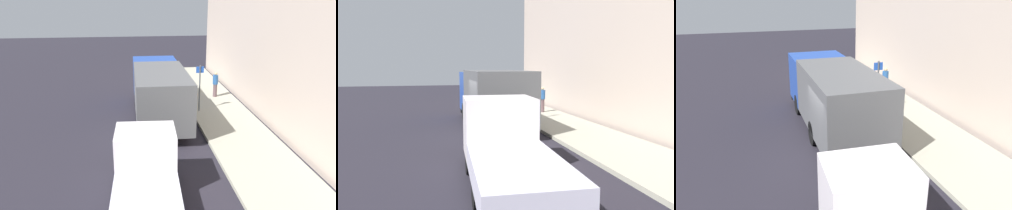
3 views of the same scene
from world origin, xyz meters
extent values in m
plane|color=#222028|center=(0.00, 0.00, 0.00)|extent=(80.00, 80.00, 0.00)
cube|color=#A3A08D|center=(4.67, 0.00, 0.08)|extent=(3.33, 30.00, 0.16)
cube|color=#BDA99A|center=(6.83, 0.00, 4.76)|extent=(0.50, 30.00, 9.52)
cube|color=#1F44A5|center=(1.09, 5.26, 1.63)|extent=(2.61, 2.63, 2.28)
cube|color=black|center=(1.09, 6.55, 1.90)|extent=(2.18, 0.07, 1.27)
cube|color=#565759|center=(1.06, 1.18, 1.70)|extent=(2.63, 5.57, 2.42)
cube|color=black|center=(1.09, 6.63, 0.27)|extent=(2.49, 0.14, 0.24)
cylinder|color=black|center=(-0.07, 4.75, 0.49)|extent=(0.31, 0.98, 0.98)
cylinder|color=black|center=(2.23, 4.73, 0.49)|extent=(0.31, 0.98, 0.98)
cylinder|color=black|center=(-0.09, 1.19, 0.49)|extent=(0.31, 0.98, 0.98)
cylinder|color=black|center=(2.21, 1.17, 0.49)|extent=(0.31, 0.98, 0.98)
cube|color=white|center=(-0.06, -4.51, 1.31)|extent=(2.15, 1.83, 1.76)
cube|color=black|center=(-0.01, -3.67, 1.52)|extent=(1.73, 0.15, 0.99)
cylinder|color=brown|center=(5.06, 5.69, 0.58)|extent=(0.36, 0.36, 0.85)
cylinder|color=#285795|center=(5.06, 5.69, 1.29)|extent=(0.48, 0.48, 0.59)
sphere|color=#DBB27D|center=(5.06, 5.69, 1.69)|extent=(0.20, 0.20, 0.20)
cone|color=orange|center=(3.76, 6.32, 0.53)|extent=(0.52, 0.52, 0.74)
cylinder|color=#4C5156|center=(3.46, 3.08, 1.48)|extent=(0.08, 0.08, 2.64)
cube|color=blue|center=(3.46, 3.10, 2.55)|extent=(0.44, 0.03, 0.36)
camera|label=1|loc=(-0.59, -15.38, 6.66)|focal=36.70mm
camera|label=2|loc=(-2.09, -13.90, 3.12)|focal=34.33mm
camera|label=3|loc=(-2.53, -10.42, 5.90)|focal=34.53mm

